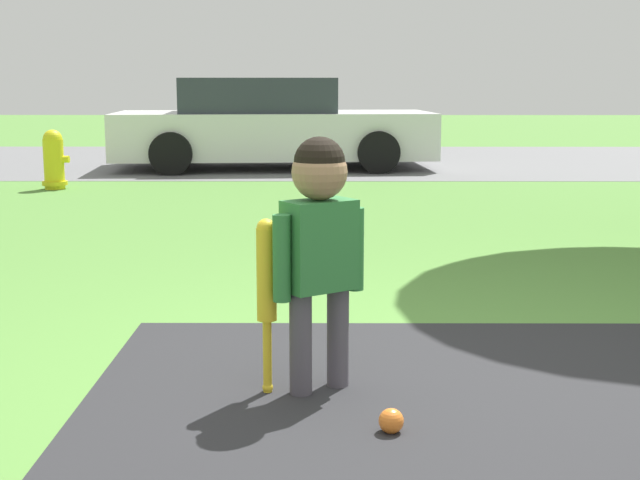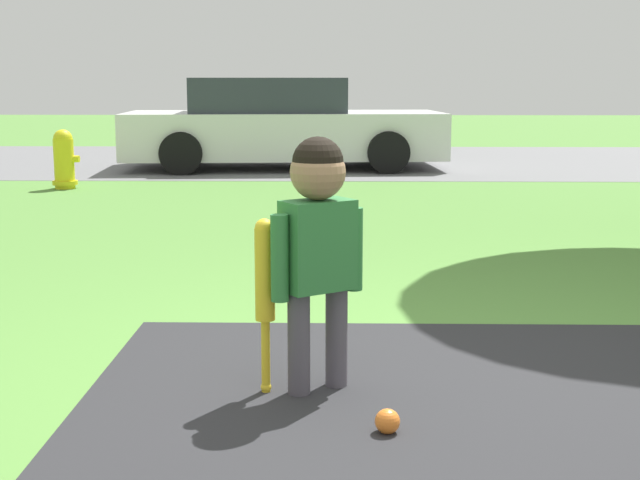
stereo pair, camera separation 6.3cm
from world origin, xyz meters
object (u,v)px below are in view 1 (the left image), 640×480
Objects in this scene: fire_hydrant at (54,160)px; parked_car at (270,126)px; sports_ball at (391,421)px; baseball_bat at (267,281)px; child at (319,228)px.

parked_car is (2.36, 2.61, 0.27)m from fire_hydrant.
parked_car reaches higher than sports_ball.
parked_car is at bearing 93.36° from baseball_bat.
baseball_bat is 0.75m from sports_ball.
fire_hydrant is at bearing 80.70° from child.
baseball_bat is at bearing -91.16° from parked_car.
fire_hydrant is (-2.92, 6.90, -0.12)m from baseball_bat.
fire_hydrant reaches higher than sports_ball.
fire_hydrant is at bearing -136.67° from parked_car.
child is at bearing -89.89° from parked_car.
sports_ball is 10.00m from parked_car.
baseball_bat is (-0.21, -0.03, -0.21)m from child.
baseball_bat is 0.15× the size of parked_car.
child is 0.81m from sports_ball.
child is 9.51m from parked_car.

